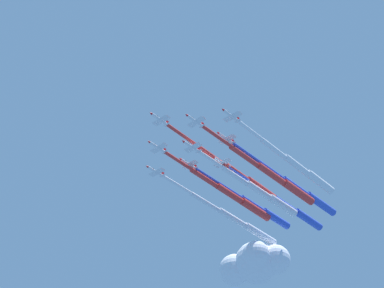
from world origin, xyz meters
The scene contains 10 objects.
jet_lead centered at (13.95, 25.00, 153.48)m, with size 41.04×68.22×4.00m.
jet_port_inner centered at (29.41, 27.91, 150.78)m, with size 43.09×69.35×3.92m.
jet_starboard_inner centered at (8.71, 36.82, 151.61)m, with size 40.90×65.95×3.92m.
jet_port_mid centered at (21.94, 36.38, 150.26)m, with size 39.59×62.02×4.02m.
jet_starboard_mid centered at (40.50, 26.08, 151.98)m, with size 38.58×63.31×4.06m.
jet_port_outer centered at (6.44, 54.16, 150.71)m, with size 45.38×72.25×4.06m.
jet_starboard_outer centered at (38.16, 42.64, 153.38)m, with size 42.89×68.34×4.05m.
jet_trail_port centered at (16.78, 49.75, 153.51)m, with size 39.65×62.20×4.07m.
jet_trail_starboard centered at (31.43, 53.31, 152.89)m, with size 40.50×64.34×3.97m.
cloud_puff centered at (10.23, 76.97, 141.08)m, with size 35.58×23.60×20.69m.
Camera 1 is at (48.56, -173.53, -21.27)m, focal length 56.76 mm.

